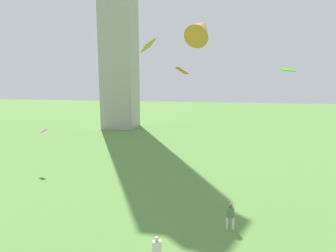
{
  "coord_description": "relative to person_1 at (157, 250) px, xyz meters",
  "views": [
    {
      "loc": [
        5.92,
        -0.21,
        10.2
      ],
      "look_at": [
        2.55,
        19.1,
        6.92
      ],
      "focal_mm": 31.65,
      "sensor_mm": 36.0,
      "label": 1
    }
  ],
  "objects": [
    {
      "name": "kite_flying_0",
      "position": [
        -15.76,
        14.71,
        3.32
      ],
      "size": [
        0.84,
        0.79,
        0.49
      ],
      "rotation": [
        0.0,
        0.0,
        2.73
      ],
      "color": "#DF26A2"
    },
    {
      "name": "kite_flying_3",
      "position": [
        -3.39,
        12.47,
        11.94
      ],
      "size": [
        1.63,
        2.07,
        1.22
      ],
      "rotation": [
        0.0,
        0.0,
        2.11
      ],
      "color": "gold"
    },
    {
      "name": "kite_flying_2",
      "position": [
        1.84,
        4.55,
        12.05
      ],
      "size": [
        2.05,
        2.84,
        2.37
      ],
      "rotation": [
        0.0,
        0.0,
        2.91
      ],
      "color": "orange"
    },
    {
      "name": "person_2",
      "position": [
        4.03,
        4.78,
        0.03
      ],
      "size": [
        0.57,
        0.29,
        1.83
      ],
      "rotation": [
        0.0,
        0.0,
        3.17
      ],
      "color": "silver",
      "rests_on": "ground_plane"
    },
    {
      "name": "kite_flying_5",
      "position": [
        9.25,
        15.17,
        9.81
      ],
      "size": [
        1.36,
        1.06,
        0.38
      ],
      "rotation": [
        0.0,
        0.0,
        0.18
      ],
      "color": "#4DC407"
    },
    {
      "name": "person_1",
      "position": [
        0.0,
        0.0,
        0.0
      ],
      "size": [
        0.53,
        0.44,
        1.78
      ],
      "rotation": [
        0.0,
        0.0,
        3.59
      ],
      "color": "#51754C",
      "rests_on": "ground_plane"
    },
    {
      "name": "kite_flying_1",
      "position": [
        -0.71,
        15.61,
        9.77
      ],
      "size": [
        1.54,
        1.97,
        0.75
      ],
      "rotation": [
        0.0,
        0.0,
        1.9
      ],
      "color": "orange"
    }
  ]
}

